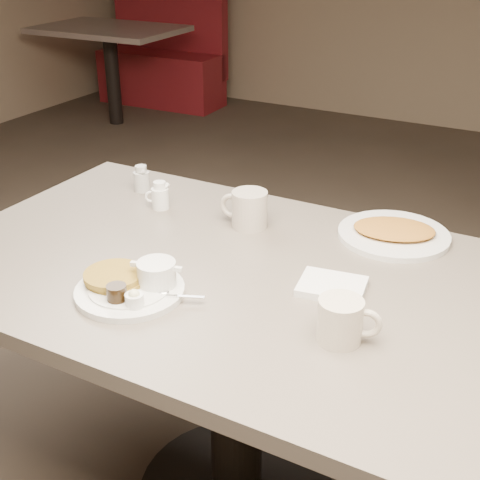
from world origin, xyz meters
The scene contains 9 objects.
diner_table centered at (0.00, 0.00, 0.58)m, with size 1.50×0.90×0.75m.
main_plate centered at (-0.15, -0.20, 0.77)m, with size 0.32×0.30×0.07m.
coffee_mug_near centered at (0.32, -0.15, 0.80)m, with size 0.14×0.11×0.09m.
napkin centered at (0.23, 0.02, 0.76)m, with size 0.16×0.14×0.02m.
coffee_mug_far centered at (-0.09, 0.23, 0.80)m, with size 0.14×0.10×0.10m.
creamer_left centered at (-0.37, 0.21, 0.79)m, with size 0.07×0.06×0.08m.
creamer_right centered at (-0.49, 0.30, 0.79)m, with size 0.06×0.06×0.08m.
hash_plate centered at (0.28, 0.35, 0.76)m, with size 0.36×0.36×0.04m.
booth_back_left centered at (-2.69, 3.50, 0.41)m, with size 1.12×1.30×1.12m.
Camera 1 is at (0.64, -1.17, 1.50)m, focal length 48.30 mm.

